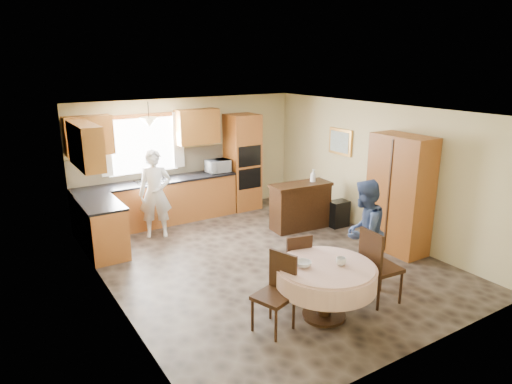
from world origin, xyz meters
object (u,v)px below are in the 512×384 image
object	(u,v)px
chair_back	(296,261)
person_dining	(363,233)
dining_table	(326,277)
person_sink	(155,194)
cupboard	(399,194)
oven_tower	(243,162)
sideboard	(300,207)
chair_right	(377,263)
chair_left	(277,288)

from	to	relation	value
chair_back	person_dining	bearing A→B (deg)	-179.88
dining_table	person_sink	distance (m)	4.01
cupboard	person_dining	world-z (taller)	cupboard
dining_table	chair_back	xyz separation A→B (m)	(0.05, 0.70, -0.07)
person_dining	oven_tower	bearing A→B (deg)	-113.43
person_sink	person_dining	xyz separation A→B (m)	(1.92, -3.47, -0.04)
chair_back	person_sink	bearing A→B (deg)	-61.59
sideboard	cupboard	size ratio (longest dim) A/B	0.59
cupboard	chair_back	world-z (taller)	cupboard
person_dining	chair_right	bearing A→B (deg)	45.25
oven_tower	person_dining	bearing A→B (deg)	-94.89
sideboard	chair_right	bearing A→B (deg)	-102.76
person_dining	chair_back	bearing A→B (deg)	-31.67
chair_back	chair_right	world-z (taller)	chair_right
chair_left	chair_back	xyz separation A→B (m)	(0.72, 0.57, -0.03)
sideboard	dining_table	size ratio (longest dim) A/B	0.94
chair_right	sideboard	bearing A→B (deg)	-12.22
sideboard	person_sink	world-z (taller)	person_sink
chair_right	person_dining	xyz separation A→B (m)	(0.26, 0.53, 0.21)
chair_left	person_dining	bearing A→B (deg)	82.24
sideboard	cupboard	world-z (taller)	cupboard
sideboard	person_dining	world-z (taller)	person_dining
oven_tower	chair_back	world-z (taller)	oven_tower
chair_left	person_dining	size ratio (longest dim) A/B	0.61
person_sink	person_dining	distance (m)	3.96
dining_table	person_dining	xyz separation A→B (m)	(1.10, 0.46, 0.23)
sideboard	person_dining	xyz separation A→B (m)	(-0.64, -2.34, 0.37)
cupboard	chair_back	bearing A→B (deg)	-172.21
person_dining	cupboard	bearing A→B (deg)	-176.25
person_sink	chair_back	bearing A→B (deg)	-52.02
sideboard	person_sink	xyz separation A→B (m)	(-2.56, 1.13, 0.40)
cupboard	chair_left	world-z (taller)	cupboard
dining_table	chair_left	size ratio (longest dim) A/B	1.32
chair_left	chair_back	size ratio (longest dim) A/B	1.07
chair_left	chair_right	size ratio (longest dim) A/B	0.92
cupboard	chair_left	size ratio (longest dim) A/B	2.09
cupboard	person_dining	distance (m)	1.55
oven_tower	person_sink	xyz separation A→B (m)	(-2.27, -0.62, -0.22)
dining_table	chair_left	xyz separation A→B (m)	(-0.66, 0.13, -0.03)
oven_tower	person_sink	distance (m)	2.36
cupboard	chair_left	xyz separation A→B (m)	(-3.19, -0.91, -0.48)
cupboard	person_sink	bearing A→B (deg)	139.20
cupboard	chair_right	distance (m)	2.07
oven_tower	person_sink	size ratio (longest dim) A/B	1.27
chair_right	person_dining	size ratio (longest dim) A/B	0.67
oven_tower	person_sink	world-z (taller)	oven_tower
sideboard	dining_table	xyz separation A→B (m)	(-1.74, -2.79, 0.14)
oven_tower	chair_right	distance (m)	4.69
chair_back	cupboard	bearing A→B (deg)	-158.96
oven_tower	cupboard	size ratio (longest dim) A/B	1.04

